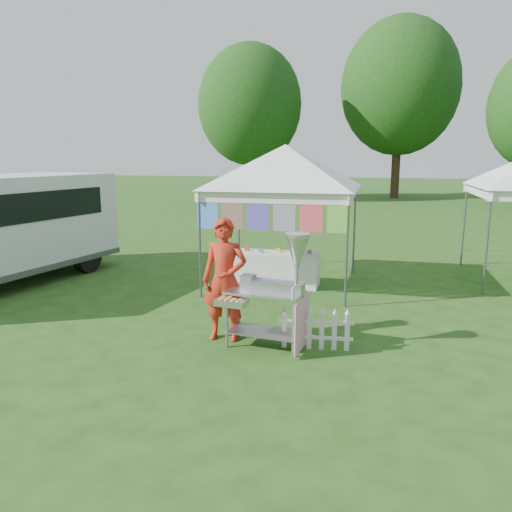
# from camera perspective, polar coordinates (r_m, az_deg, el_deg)

# --- Properties ---
(ground) EXTENTS (120.00, 120.00, 0.00)m
(ground) POSITION_cam_1_polar(r_m,az_deg,el_deg) (7.76, -1.58, -9.47)
(ground) COLOR #254413
(ground) RESTS_ON ground
(canopy_main) EXTENTS (4.24, 4.24, 3.45)m
(canopy_main) POSITION_cam_1_polar(r_m,az_deg,el_deg) (10.67, 3.39, 12.56)
(canopy_main) COLOR #59595E
(canopy_main) RESTS_ON ground
(tree_left) EXTENTS (6.40, 6.40, 9.53)m
(tree_left) POSITION_cam_1_polar(r_m,az_deg,el_deg) (32.14, -0.68, 16.84)
(tree_left) COLOR #392915
(tree_left) RESTS_ON ground
(tree_mid) EXTENTS (7.60, 7.60, 11.52)m
(tree_mid) POSITION_cam_1_polar(r_m,az_deg,el_deg) (35.29, 16.14, 18.05)
(tree_mid) COLOR #392915
(tree_mid) RESTS_ON ground
(donut_cart) EXTENTS (1.31, 0.81, 1.71)m
(donut_cart) POSITION_cam_1_polar(r_m,az_deg,el_deg) (7.10, 2.35, -2.95)
(donut_cart) COLOR gray
(donut_cart) RESTS_ON ground
(vendor) EXTENTS (0.70, 0.48, 1.87)m
(vendor) POSITION_cam_1_polar(r_m,az_deg,el_deg) (7.51, -3.60, -2.72)
(vendor) COLOR #B12615
(vendor) RESTS_ON ground
(picket_fence) EXTENTS (1.08, 0.12, 0.56)m
(picket_fence) POSITION_cam_1_polar(r_m,az_deg,el_deg) (7.33, 6.82, -8.43)
(picket_fence) COLOR silver
(picket_fence) RESTS_ON ground
(display_table) EXTENTS (1.80, 0.70, 0.71)m
(display_table) POSITION_cam_1_polar(r_m,az_deg,el_deg) (10.83, 2.38, -1.48)
(display_table) COLOR white
(display_table) RESTS_ON ground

